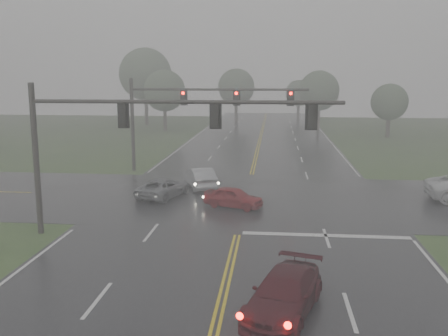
# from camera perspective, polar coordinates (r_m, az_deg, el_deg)

# --- Properties ---
(main_road) EXTENTS (18.00, 160.00, 0.02)m
(main_road) POSITION_cam_1_polar(r_m,az_deg,el_deg) (31.49, 2.34, -4.33)
(main_road) COLOR black
(main_road) RESTS_ON ground
(cross_street) EXTENTS (120.00, 14.00, 0.02)m
(cross_street) POSITION_cam_1_polar(r_m,az_deg,el_deg) (33.42, 2.54, -3.45)
(cross_street) COLOR black
(cross_street) RESTS_ON ground
(stop_bar) EXTENTS (8.50, 0.50, 0.01)m
(stop_bar) POSITION_cam_1_polar(r_m,az_deg,el_deg) (26.20, 11.54, -7.61)
(stop_bar) COLOR silver
(stop_bar) RESTS_ON ground
(sedan_maroon) EXTENTS (3.27, 5.17, 1.40)m
(sedan_maroon) POSITION_cam_1_polar(r_m,az_deg,el_deg) (18.00, 6.84, -16.13)
(sedan_maroon) COLOR #3B0A11
(sedan_maroon) RESTS_ON ground
(sedan_red) EXTENTS (4.01, 2.67, 1.27)m
(sedan_red) POSITION_cam_1_polar(r_m,az_deg,el_deg) (31.07, 1.08, -4.52)
(sedan_red) COLOR maroon
(sedan_red) RESTS_ON ground
(sedan_silver) EXTENTS (3.02, 4.79, 1.49)m
(sedan_silver) POSITION_cam_1_polar(r_m,az_deg,el_deg) (36.49, -2.69, -2.26)
(sedan_silver) COLOR #96989D
(sedan_silver) RESTS_ON ground
(car_grey) EXTENTS (3.40, 5.03, 1.28)m
(car_grey) POSITION_cam_1_polar(r_m,az_deg,el_deg) (33.90, -6.88, -3.32)
(car_grey) COLOR slate
(car_grey) RESTS_ON ground
(signal_gantry_near) EXTENTS (15.40, 0.34, 7.72)m
(signal_gantry_near) POSITION_cam_1_polar(r_m,az_deg,el_deg) (25.00, -10.92, 4.39)
(signal_gantry_near) COLOR black
(signal_gantry_near) RESTS_ON ground
(signal_gantry_far) EXTENTS (14.90, 0.40, 7.87)m
(signal_gantry_far) POSITION_cam_1_polar(r_m,az_deg,el_deg) (42.02, -4.33, 7.06)
(signal_gantry_far) COLOR black
(signal_gantry_far) RESTS_ON ground
(tree_nw_a) EXTENTS (6.11, 6.11, 8.98)m
(tree_nw_a) POSITION_cam_1_polar(r_m,az_deg,el_deg) (74.66, -6.82, 8.76)
(tree_nw_a) COLOR #322720
(tree_nw_a) RESTS_ON ground
(tree_ne_a) EXTENTS (6.05, 6.05, 8.89)m
(tree_ne_a) POSITION_cam_1_polar(r_m,az_deg,el_deg) (77.34, 10.81, 8.67)
(tree_ne_a) COLOR #322720
(tree_ne_a) RESTS_ON ground
(tree_n_mid) EXTENTS (6.36, 6.36, 9.35)m
(tree_n_mid) POSITION_cam_1_polar(r_m,az_deg,el_deg) (88.02, 1.41, 9.24)
(tree_n_mid) COLOR #322720
(tree_n_mid) RESTS_ON ground
(tree_e_near) EXTENTS (4.82, 4.82, 7.08)m
(tree_e_near) POSITION_cam_1_polar(r_m,az_deg,el_deg) (69.74, 18.38, 7.16)
(tree_e_near) COLOR #322720
(tree_e_near) RESTS_ON ground
(tree_nw_b) EXTENTS (8.61, 8.61, 12.65)m
(tree_nw_b) POSITION_cam_1_polar(r_m,az_deg,el_deg) (84.50, -8.98, 10.55)
(tree_nw_b) COLOR #322720
(tree_nw_b) RESTS_ON ground
(tree_n_far) EXTENTS (5.00, 5.00, 7.34)m
(tree_n_far) POSITION_cam_1_polar(r_m,az_deg,el_deg) (97.09, 8.53, 8.46)
(tree_n_far) COLOR #322720
(tree_n_far) RESTS_ON ground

